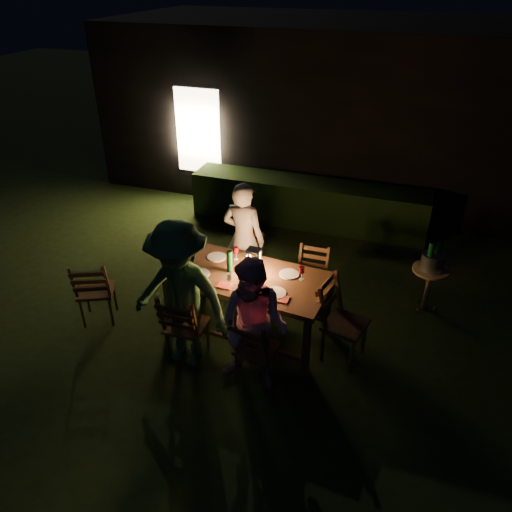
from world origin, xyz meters
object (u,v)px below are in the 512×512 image
(chair_end, at_px, (343,335))
(bottle_bucket_b, at_px, (437,257))
(chair_far_left, at_px, (243,274))
(ice_bucket, at_px, (433,262))
(chair_far_right, at_px, (309,291))
(chair_near_left, at_px, (187,337))
(lantern, at_px, (254,263))
(person_opp_left, at_px, (180,296))
(chair_spare, at_px, (98,301))
(person_opp_right, at_px, (254,326))
(dining_table, at_px, (248,281))
(bottle_bucket_a, at_px, (429,259))
(bottle_table, at_px, (230,261))
(side_table, at_px, (430,274))
(person_house_side, at_px, (244,239))
(chair_near_right, at_px, (256,359))

(chair_end, distance_m, bottle_bucket_b, 1.73)
(chair_far_left, bearing_deg, ice_bucket, -159.01)
(chair_far_left, bearing_deg, chair_far_right, -173.55)
(chair_near_left, bearing_deg, lantern, 51.62)
(chair_end, xyz_separation_m, person_opp_left, (-1.75, -0.67, 0.60))
(lantern, bearing_deg, chair_spare, -166.16)
(chair_far_right, relative_size, person_opp_right, 0.58)
(dining_table, xyz_separation_m, bottle_bucket_a, (2.07, 1.18, 0.05))
(chair_near_left, bearing_deg, chair_spare, 166.78)
(bottle_bucket_a, bearing_deg, bottle_table, -153.53)
(chair_far_right, height_order, chair_spare, chair_spare)
(chair_far_left, bearing_deg, side_table, -159.01)
(chair_spare, bearing_deg, side_table, -2.46)
(person_opp_right, relative_size, side_table, 2.46)
(chair_end, distance_m, person_opp_left, 1.96)
(person_house_side, height_order, person_opp_left, person_opp_left)
(chair_spare, bearing_deg, chair_far_left, 14.00)
(chair_near_left, relative_size, bottle_bucket_b, 3.16)
(person_house_side, relative_size, ice_bucket, 5.54)
(chair_far_left, xyz_separation_m, lantern, (0.43, -0.76, 0.70))
(side_table, bearing_deg, chair_near_left, -143.58)
(chair_far_right, relative_size, ice_bucket, 3.06)
(chair_far_left, height_order, person_house_side, person_house_side)
(chair_spare, height_order, bottle_bucket_a, chair_spare)
(chair_end, bearing_deg, person_opp_left, -56.60)
(chair_far_left, bearing_deg, chair_near_left, 96.50)
(person_opp_left, xyz_separation_m, bottle_bucket_a, (2.59, 1.95, -0.11))
(person_opp_left, bearing_deg, lantern, 60.11)
(person_house_side, bearing_deg, chair_far_left, 92.53)
(side_table, bearing_deg, person_house_side, -171.78)
(person_opp_left, bearing_deg, bottle_bucket_a, 42.15)
(bottle_bucket_a, bearing_deg, person_house_side, -172.53)
(chair_far_left, distance_m, chair_far_right, 1.00)
(chair_end, relative_size, bottle_bucket_b, 3.33)
(dining_table, bearing_deg, person_opp_right, -61.24)
(person_house_side, bearing_deg, chair_near_right, 119.49)
(chair_end, distance_m, person_opp_right, 1.23)
(dining_table, distance_m, person_opp_right, 0.94)
(chair_near_right, xyz_separation_m, person_opp_left, (-0.90, 0.03, 0.63))
(chair_far_right, relative_size, bottle_bucket_b, 2.86)
(chair_far_left, height_order, chair_spare, chair_spare)
(person_opp_right, xyz_separation_m, bottle_bucket_b, (1.80, 2.11, 0.01))
(person_house_side, bearing_deg, person_opp_right, 118.76)
(chair_far_left, bearing_deg, chair_spare, 50.38)
(chair_end, bearing_deg, bottle_table, -82.61)
(chair_far_left, bearing_deg, lantern, 131.16)
(chair_spare, relative_size, person_opp_left, 0.54)
(person_opp_right, bearing_deg, chair_far_left, 119.46)
(person_opp_left, bearing_deg, side_table, 42.18)
(person_house_side, xyz_separation_m, lantern, (0.43, -0.81, 0.16))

